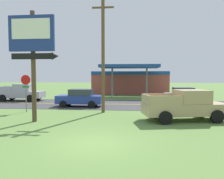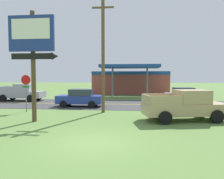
{
  "view_description": "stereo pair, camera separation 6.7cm",
  "coord_description": "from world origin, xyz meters",
  "px_view_note": "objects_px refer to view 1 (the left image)",
  "views": [
    {
      "loc": [
        1.72,
        -9.03,
        2.82
      ],
      "look_at": [
        0.0,
        8.0,
        1.8
      ],
      "focal_mm": 35.32,
      "sensor_mm": 36.0,
      "label": 1
    },
    {
      "loc": [
        1.79,
        -9.03,
        2.82
      ],
      "look_at": [
        0.0,
        8.0,
        1.8
      ],
      "focal_mm": 35.32,
      "sensor_mm": 36.0,
      "label": 2
    }
  ],
  "objects_px": {
    "car_grey_near_lane": "(184,95)",
    "car_blue_far_lane": "(80,98)",
    "motel_sign": "(33,46)",
    "pickup_silver_on_road": "(21,93)",
    "gas_station": "(130,82)",
    "stop_sign": "(26,86)",
    "utility_pole": "(103,48)",
    "pickup_tan_parked_on_lawn": "(185,106)"
  },
  "relations": [
    {
      "from": "stop_sign",
      "to": "car_blue_far_lane",
      "type": "height_order",
      "value": "stop_sign"
    },
    {
      "from": "gas_station",
      "to": "pickup_silver_on_road",
      "type": "relative_size",
      "value": 2.31
    },
    {
      "from": "motel_sign",
      "to": "car_blue_far_lane",
      "type": "relative_size",
      "value": 1.62
    },
    {
      "from": "car_blue_far_lane",
      "to": "utility_pole",
      "type": "bearing_deg",
      "value": -49.51
    },
    {
      "from": "stop_sign",
      "to": "gas_station",
      "type": "distance_m",
      "value": 21.33
    },
    {
      "from": "motel_sign",
      "to": "utility_pole",
      "type": "bearing_deg",
      "value": 47.14
    },
    {
      "from": "motel_sign",
      "to": "car_grey_near_lane",
      "type": "relative_size",
      "value": 1.62
    },
    {
      "from": "gas_station",
      "to": "car_grey_near_lane",
      "type": "xyz_separation_m",
      "value": [
        5.99,
        -12.41,
        -1.11
      ]
    },
    {
      "from": "utility_pole",
      "to": "car_grey_near_lane",
      "type": "distance_m",
      "value": 11.26
    },
    {
      "from": "motel_sign",
      "to": "pickup_silver_on_road",
      "type": "height_order",
      "value": "motel_sign"
    },
    {
      "from": "motel_sign",
      "to": "pickup_tan_parked_on_lawn",
      "type": "xyz_separation_m",
      "value": [
        9.4,
        1.38,
        -3.73
      ]
    },
    {
      "from": "stop_sign",
      "to": "gas_station",
      "type": "bearing_deg",
      "value": 68.36
    },
    {
      "from": "car_grey_near_lane",
      "to": "car_blue_far_lane",
      "type": "xyz_separation_m",
      "value": [
        -10.34,
        -4.0,
        0.0
      ]
    },
    {
      "from": "gas_station",
      "to": "pickup_silver_on_road",
      "type": "xyz_separation_m",
      "value": [
        -12.24,
        -12.41,
        -0.98
      ]
    },
    {
      "from": "stop_sign",
      "to": "pickup_tan_parked_on_lawn",
      "type": "height_order",
      "value": "stop_sign"
    },
    {
      "from": "pickup_tan_parked_on_lawn",
      "to": "stop_sign",
      "type": "bearing_deg",
      "value": 169.08
    },
    {
      "from": "gas_station",
      "to": "pickup_tan_parked_on_lawn",
      "type": "height_order",
      "value": "gas_station"
    },
    {
      "from": "pickup_tan_parked_on_lawn",
      "to": "car_grey_near_lane",
      "type": "height_order",
      "value": "pickup_tan_parked_on_lawn"
    },
    {
      "from": "pickup_silver_on_road",
      "to": "car_blue_far_lane",
      "type": "height_order",
      "value": "pickup_silver_on_road"
    },
    {
      "from": "utility_pole",
      "to": "pickup_tan_parked_on_lawn",
      "type": "xyz_separation_m",
      "value": [
        5.67,
        -2.64,
        -4.03
      ]
    },
    {
      "from": "motel_sign",
      "to": "utility_pole",
      "type": "relative_size",
      "value": 0.73
    },
    {
      "from": "car_blue_far_lane",
      "to": "motel_sign",
      "type": "bearing_deg",
      "value": -99.0
    },
    {
      "from": "pickup_silver_on_road",
      "to": "car_grey_near_lane",
      "type": "xyz_separation_m",
      "value": [
        18.23,
        0.0,
        -0.13
      ]
    },
    {
      "from": "stop_sign",
      "to": "pickup_silver_on_road",
      "type": "bearing_deg",
      "value": 120.55
    },
    {
      "from": "gas_station",
      "to": "car_grey_near_lane",
      "type": "height_order",
      "value": "gas_station"
    },
    {
      "from": "pickup_tan_parked_on_lawn",
      "to": "car_grey_near_lane",
      "type": "xyz_separation_m",
      "value": [
        2.06,
        9.69,
        -0.13
      ]
    },
    {
      "from": "motel_sign",
      "to": "car_grey_near_lane",
      "type": "xyz_separation_m",
      "value": [
        11.46,
        11.07,
        -3.86
      ]
    },
    {
      "from": "gas_station",
      "to": "car_grey_near_lane",
      "type": "relative_size",
      "value": 2.86
    },
    {
      "from": "pickup_tan_parked_on_lawn",
      "to": "car_grey_near_lane",
      "type": "relative_size",
      "value": 1.31
    },
    {
      "from": "utility_pole",
      "to": "pickup_tan_parked_on_lawn",
      "type": "bearing_deg",
      "value": -24.96
    },
    {
      "from": "stop_sign",
      "to": "car_grey_near_lane",
      "type": "height_order",
      "value": "stop_sign"
    },
    {
      "from": "stop_sign",
      "to": "pickup_tan_parked_on_lawn",
      "type": "relative_size",
      "value": 0.54
    },
    {
      "from": "car_grey_near_lane",
      "to": "car_blue_far_lane",
      "type": "distance_m",
      "value": 11.08
    },
    {
      "from": "car_blue_far_lane",
      "to": "gas_station",
      "type": "bearing_deg",
      "value": 75.18
    },
    {
      "from": "gas_station",
      "to": "pickup_tan_parked_on_lawn",
      "type": "xyz_separation_m",
      "value": [
        3.93,
        -22.1,
        -0.98
      ]
    },
    {
      "from": "motel_sign",
      "to": "pickup_silver_on_road",
      "type": "relative_size",
      "value": 1.31
    },
    {
      "from": "car_grey_near_lane",
      "to": "motel_sign",
      "type": "bearing_deg",
      "value": -135.97
    },
    {
      "from": "pickup_silver_on_road",
      "to": "pickup_tan_parked_on_lawn",
      "type": "bearing_deg",
      "value": -30.93
    },
    {
      "from": "stop_sign",
      "to": "pickup_silver_on_road",
      "type": "relative_size",
      "value": 0.57
    },
    {
      "from": "gas_station",
      "to": "stop_sign",
      "type": "bearing_deg",
      "value": -111.64
    },
    {
      "from": "stop_sign",
      "to": "gas_station",
      "type": "relative_size",
      "value": 0.25
    },
    {
      "from": "gas_station",
      "to": "pickup_silver_on_road",
      "type": "height_order",
      "value": "gas_station"
    }
  ]
}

